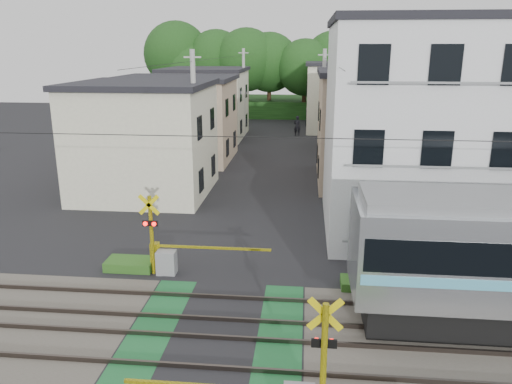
# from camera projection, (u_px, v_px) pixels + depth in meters

# --- Properties ---
(ground) EXTENTS (120.00, 120.00, 0.00)m
(ground) POSITION_uv_depth(u_px,v_px,m) (216.00, 330.00, 14.83)
(ground) COLOR black
(track_bed) EXTENTS (120.00, 120.00, 0.14)m
(track_bed) POSITION_uv_depth(u_px,v_px,m) (216.00, 329.00, 14.82)
(track_bed) COLOR #47423A
(track_bed) RESTS_ON ground
(crossing_signal_far) EXTENTS (4.74, 0.65, 3.09)m
(crossing_signal_far) POSITION_uv_depth(u_px,v_px,m) (164.00, 255.00, 18.38)
(crossing_signal_far) COLOR yellow
(crossing_signal_far) RESTS_ON ground
(apartment_block) EXTENTS (10.20, 8.36, 9.30)m
(apartment_block) POSITION_uv_depth(u_px,v_px,m) (444.00, 129.00, 21.79)
(apartment_block) COLOR silver
(apartment_block) RESTS_ON ground
(houses_row) EXTENTS (22.07, 31.35, 6.80)m
(houses_row) POSITION_uv_depth(u_px,v_px,m) (278.00, 112.00, 38.67)
(houses_row) COLOR beige
(houses_row) RESTS_ON ground
(tree_hill) EXTENTS (40.00, 12.68, 11.19)m
(tree_hill) POSITION_uv_depth(u_px,v_px,m) (277.00, 71.00, 59.20)
(tree_hill) COLOR #1C4416
(tree_hill) RESTS_ON ground
(catenary) EXTENTS (60.00, 5.04, 7.00)m
(catenary) POSITION_uv_depth(u_px,v_px,m) (436.00, 219.00, 13.26)
(catenary) COLOR #2D2D33
(catenary) RESTS_ON ground
(utility_poles) EXTENTS (7.90, 42.00, 8.00)m
(utility_poles) POSITION_uv_depth(u_px,v_px,m) (257.00, 105.00, 35.78)
(utility_poles) COLOR #A5A5A0
(utility_poles) RESTS_ON ground
(pedestrian) EXTENTS (0.69, 0.46, 1.89)m
(pedestrian) POSITION_uv_depth(u_px,v_px,m) (297.00, 126.00, 47.08)
(pedestrian) COLOR black
(pedestrian) RESTS_ON ground
(weed_patches) EXTENTS (10.25, 8.80, 0.40)m
(weed_patches) POSITION_uv_depth(u_px,v_px,m) (275.00, 329.00, 14.53)
(weed_patches) COLOR #2D5E1E
(weed_patches) RESTS_ON ground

